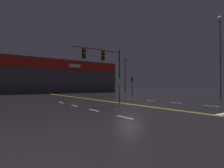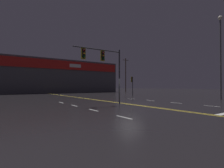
# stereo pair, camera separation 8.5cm
# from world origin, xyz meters

# --- Properties ---
(ground_plane) EXTENTS (200.00, 200.00, 0.00)m
(ground_plane) POSITION_xyz_m (0.00, 0.00, 0.00)
(ground_plane) COLOR black
(road_markings) EXTENTS (14.60, 60.00, 0.01)m
(road_markings) POSITION_xyz_m (0.95, -1.54, 0.00)
(road_markings) COLOR gold
(road_markings) RESTS_ON ground
(traffic_signal_median) EXTENTS (5.01, 0.36, 5.41)m
(traffic_signal_median) POSITION_xyz_m (-2.53, 0.93, 4.14)
(traffic_signal_median) COLOR #38383D
(traffic_signal_median) RESTS_ON ground
(traffic_signal_corner_northeast) EXTENTS (0.42, 0.36, 3.53)m
(traffic_signal_corner_northeast) POSITION_xyz_m (10.42, 11.46, 2.59)
(traffic_signal_corner_northeast) COLOR #38383D
(traffic_signal_corner_northeast) RESTS_ON ground
(streetlight_near_left) EXTENTS (0.56, 0.56, 11.04)m
(streetlight_near_left) POSITION_xyz_m (13.68, -2.35, 6.90)
(streetlight_near_left) COLOR #59595E
(streetlight_near_left) RESTS_ON ground
(building_backdrop) EXTENTS (41.32, 10.23, 8.76)m
(building_backdrop) POSITION_xyz_m (0.00, 35.88, 4.39)
(building_backdrop) COLOR #4C4C51
(building_backdrop) RESTS_ON ground
(utility_pole_row) EXTENTS (47.12, 0.26, 10.38)m
(utility_pole_row) POSITION_xyz_m (1.49, 28.59, 5.13)
(utility_pole_row) COLOR #4C3828
(utility_pole_row) RESTS_ON ground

